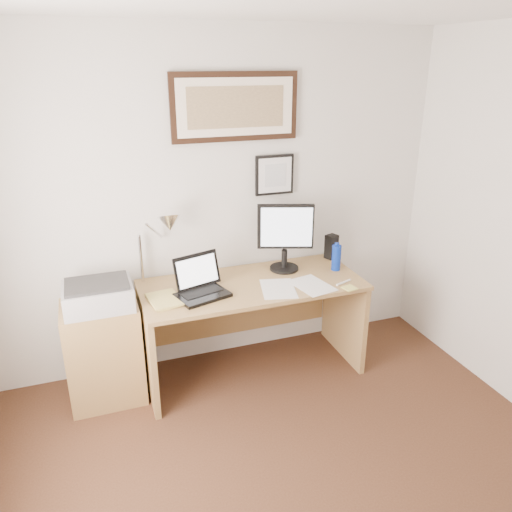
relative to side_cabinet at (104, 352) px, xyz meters
name	(u,v)px	position (x,y,z in m)	size (l,w,h in m)	color
wall_back	(216,205)	(0.92, 0.32, 0.89)	(3.50, 0.02, 2.50)	silver
side_cabinet	(104,352)	(0.00, 0.00, 0.00)	(0.50, 0.40, 0.73)	olive
water_bottle	(336,258)	(1.76, -0.03, 0.48)	(0.07, 0.07, 0.20)	#0B2995
bottle_cap	(337,244)	(1.76, -0.03, 0.59)	(0.04, 0.04, 0.02)	#0B2995
speaker	(331,247)	(1.84, 0.20, 0.48)	(0.09, 0.08, 0.20)	black
paper_sheet_a	(278,289)	(1.21, -0.20, 0.39)	(0.23, 0.33, 0.00)	silver
paper_sheet_b	(312,285)	(1.46, -0.24, 0.39)	(0.23, 0.33, 0.00)	silver
sticky_pad	(350,288)	(1.69, -0.38, 0.39)	(0.09, 0.09, 0.01)	#DCD568
marker_pen	(344,282)	(1.69, -0.28, 0.39)	(0.02, 0.02, 0.14)	white
book	(150,303)	(0.33, -0.14, 0.40)	(0.20, 0.27, 0.02)	tan
desk	(248,307)	(1.07, 0.04, 0.15)	(1.60, 0.70, 0.75)	olive
laptop	(200,286)	(0.68, -0.10, 0.44)	(0.39, 0.38, 0.26)	black
lcd_monitor	(285,234)	(1.39, 0.10, 0.68)	(0.41, 0.22, 0.52)	black
printer	(98,295)	(0.01, -0.03, 0.45)	(0.44, 0.34, 0.18)	#ABABAE
desk_lamp	(167,226)	(0.51, 0.13, 0.82)	(0.29, 0.27, 0.53)	silver
picture_large	(235,107)	(1.07, 0.29, 1.59)	(0.92, 0.04, 0.47)	black
picture_small	(274,175)	(1.37, 0.29, 1.09)	(0.30, 0.03, 0.30)	black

